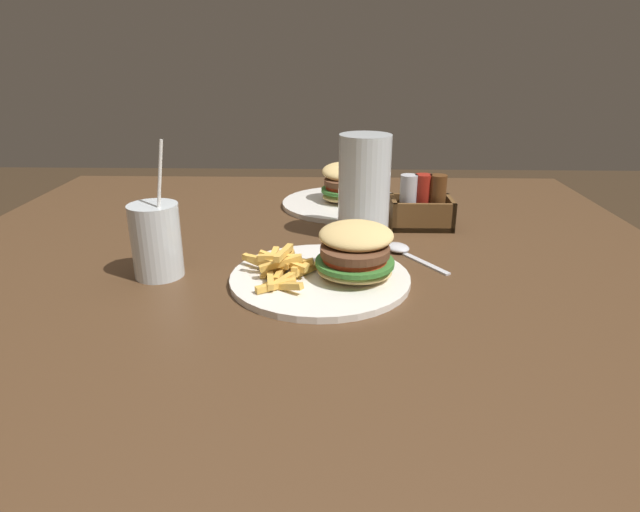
{
  "coord_description": "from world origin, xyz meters",
  "views": [
    {
      "loc": [
        0.05,
        -0.84,
        1.03
      ],
      "look_at": [
        0.03,
        -0.12,
        0.75
      ],
      "focal_mm": 30.0,
      "sensor_mm": 36.0,
      "label": 1
    }
  ],
  "objects_px": {
    "spoon": "(401,249)",
    "beer_glass": "(364,188)",
    "meal_plate_near": "(334,265)",
    "juice_glass": "(157,244)",
    "meal_plate_far": "(345,195)",
    "condiment_caddy": "(422,208)"
  },
  "relations": [
    {
      "from": "meal_plate_near",
      "to": "beer_glass",
      "type": "relative_size",
      "value": 1.44
    },
    {
      "from": "juice_glass",
      "to": "condiment_caddy",
      "type": "bearing_deg",
      "value": 29.92
    },
    {
      "from": "beer_glass",
      "to": "juice_glass",
      "type": "bearing_deg",
      "value": -149.42
    },
    {
      "from": "spoon",
      "to": "beer_glass",
      "type": "bearing_deg",
      "value": 3.53
    },
    {
      "from": "meal_plate_near",
      "to": "beer_glass",
      "type": "xyz_separation_m",
      "value": [
        0.05,
        0.21,
        0.06
      ]
    },
    {
      "from": "meal_plate_near",
      "to": "juice_glass",
      "type": "distance_m",
      "value": 0.27
    },
    {
      "from": "meal_plate_near",
      "to": "spoon",
      "type": "height_order",
      "value": "meal_plate_near"
    },
    {
      "from": "meal_plate_near",
      "to": "condiment_caddy",
      "type": "xyz_separation_m",
      "value": [
        0.17,
        0.27,
        0.01
      ]
    },
    {
      "from": "beer_glass",
      "to": "meal_plate_far",
      "type": "xyz_separation_m",
      "value": [
        -0.03,
        0.21,
        -0.07
      ]
    },
    {
      "from": "beer_glass",
      "to": "meal_plate_far",
      "type": "distance_m",
      "value": 0.22
    },
    {
      "from": "beer_glass",
      "to": "juice_glass",
      "type": "distance_m",
      "value": 0.37
    },
    {
      "from": "meal_plate_far",
      "to": "juice_glass",
      "type": "bearing_deg",
      "value": -126.11
    },
    {
      "from": "juice_glass",
      "to": "condiment_caddy",
      "type": "distance_m",
      "value": 0.5
    },
    {
      "from": "meal_plate_near",
      "to": "beer_glass",
      "type": "height_order",
      "value": "beer_glass"
    },
    {
      "from": "spoon",
      "to": "condiment_caddy",
      "type": "distance_m",
      "value": 0.16
    },
    {
      "from": "spoon",
      "to": "meal_plate_far",
      "type": "relative_size",
      "value": 0.5
    },
    {
      "from": "juice_glass",
      "to": "meal_plate_far",
      "type": "relative_size",
      "value": 0.76
    },
    {
      "from": "beer_glass",
      "to": "spoon",
      "type": "relative_size",
      "value": 1.37
    },
    {
      "from": "condiment_caddy",
      "to": "spoon",
      "type": "bearing_deg",
      "value": -110.94
    },
    {
      "from": "meal_plate_near",
      "to": "juice_glass",
      "type": "height_order",
      "value": "juice_glass"
    },
    {
      "from": "meal_plate_near",
      "to": "spoon",
      "type": "relative_size",
      "value": 1.97
    },
    {
      "from": "beer_glass",
      "to": "condiment_caddy",
      "type": "relative_size",
      "value": 1.58
    }
  ]
}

